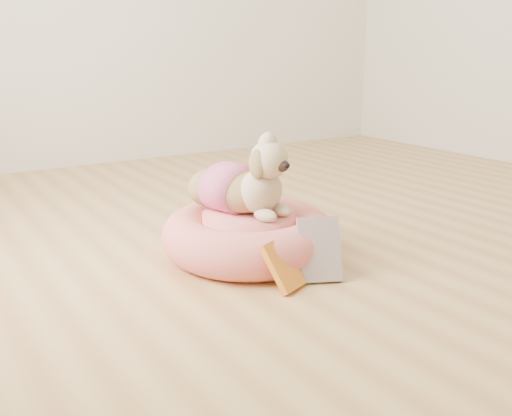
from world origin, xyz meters
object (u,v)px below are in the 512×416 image
book_white (320,249)px  dog (242,171)px  pet_bed (249,235)px  book_yellow (283,266)px

book_white → dog: bearing=130.2°
pet_bed → book_yellow: pet_bed is taller
dog → book_yellow: (-0.06, -0.34, -0.25)m
pet_bed → book_yellow: size_ratio=3.78×
pet_bed → book_yellow: 0.33m
pet_bed → dog: bearing=123.1°
dog → book_white: (0.10, -0.35, -0.23)m
pet_bed → dog: 0.25m
pet_bed → book_white: (0.08, -0.32, 0.02)m
book_yellow → dog: bearing=59.6°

